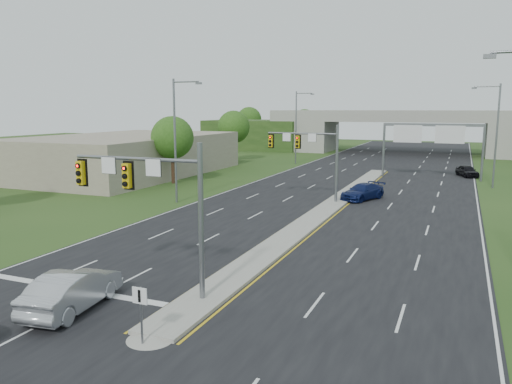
{
  "coord_description": "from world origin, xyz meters",
  "views": [
    {
      "loc": [
        10.15,
        -18.42,
        8.4
      ],
      "look_at": [
        -2.15,
        11.42,
        3.0
      ],
      "focal_mm": 35.0,
      "sensor_mm": 36.0,
      "label": 1
    }
  ],
  "objects_px": {
    "signal_mast_near": "(155,193)",
    "overpass": "(404,135)",
    "sign_gantry": "(431,136)",
    "car_far_c": "(467,171)",
    "car_far_b": "(362,192)",
    "keep_right_sign": "(141,306)",
    "car_silver": "(73,290)",
    "signal_mast_far": "(312,150)"
  },
  "relations": [
    {
      "from": "signal_mast_near",
      "to": "overpass",
      "type": "height_order",
      "value": "overpass"
    },
    {
      "from": "signal_mast_near",
      "to": "sign_gantry",
      "type": "relative_size",
      "value": 0.6
    },
    {
      "from": "sign_gantry",
      "to": "car_far_c",
      "type": "xyz_separation_m",
      "value": [
        4.32,
        3.86,
        -4.5
      ]
    },
    {
      "from": "sign_gantry",
      "to": "car_far_c",
      "type": "bearing_deg",
      "value": 41.8
    },
    {
      "from": "sign_gantry",
      "to": "car_far_b",
      "type": "relative_size",
      "value": 2.26
    },
    {
      "from": "keep_right_sign",
      "to": "sign_gantry",
      "type": "xyz_separation_m",
      "value": [
        6.68,
        49.45,
        3.72
      ]
    },
    {
      "from": "overpass",
      "to": "car_silver",
      "type": "xyz_separation_m",
      "value": [
        -4.61,
        -82.87,
        -2.68
      ]
    },
    {
      "from": "car_far_b",
      "to": "signal_mast_near",
      "type": "bearing_deg",
      "value": -75.45
    },
    {
      "from": "car_far_b",
      "to": "car_far_c",
      "type": "xyz_separation_m",
      "value": [
        9.13,
        21.06,
        -0.03
      ]
    },
    {
      "from": "sign_gantry",
      "to": "car_far_c",
      "type": "height_order",
      "value": "sign_gantry"
    },
    {
      "from": "keep_right_sign",
      "to": "car_far_b",
      "type": "xyz_separation_m",
      "value": [
        1.87,
        32.25,
        -0.75
      ]
    },
    {
      "from": "overpass",
      "to": "car_far_c",
      "type": "distance_m",
      "value": 33.22
    },
    {
      "from": "sign_gantry",
      "to": "car_silver",
      "type": "bearing_deg",
      "value": -103.29
    },
    {
      "from": "keep_right_sign",
      "to": "car_silver",
      "type": "relative_size",
      "value": 0.42
    },
    {
      "from": "car_far_c",
      "to": "sign_gantry",
      "type": "bearing_deg",
      "value": -159.58
    },
    {
      "from": "signal_mast_far",
      "to": "car_far_c",
      "type": "height_order",
      "value": "signal_mast_far"
    },
    {
      "from": "car_far_b",
      "to": "keep_right_sign",
      "type": "bearing_deg",
      "value": -70.31
    },
    {
      "from": "signal_mast_near",
      "to": "overpass",
      "type": "xyz_separation_m",
      "value": [
        2.26,
        80.07,
        -1.17
      ]
    },
    {
      "from": "car_far_b",
      "to": "overpass",
      "type": "bearing_deg",
      "value": 115.06
    },
    {
      "from": "overpass",
      "to": "car_far_c",
      "type": "xyz_separation_m",
      "value": [
        11.0,
        -31.22,
        -2.82
      ]
    },
    {
      "from": "signal_mast_far",
      "to": "signal_mast_near",
      "type": "bearing_deg",
      "value": -90.0
    },
    {
      "from": "keep_right_sign",
      "to": "car_silver",
      "type": "height_order",
      "value": "keep_right_sign"
    },
    {
      "from": "signal_mast_far",
      "to": "car_far_c",
      "type": "xyz_separation_m",
      "value": [
        13.26,
        23.85,
        -3.99
      ]
    },
    {
      "from": "car_silver",
      "to": "car_far_b",
      "type": "distance_m",
      "value": 31.27
    },
    {
      "from": "sign_gantry",
      "to": "car_silver",
      "type": "distance_m",
      "value": 49.3
    },
    {
      "from": "overpass",
      "to": "signal_mast_near",
      "type": "bearing_deg",
      "value": -91.62
    },
    {
      "from": "overpass",
      "to": "car_silver",
      "type": "distance_m",
      "value": 83.04
    },
    {
      "from": "overpass",
      "to": "car_silver",
      "type": "relative_size",
      "value": 15.45
    },
    {
      "from": "signal_mast_far",
      "to": "car_far_c",
      "type": "bearing_deg",
      "value": 60.92
    },
    {
      "from": "car_silver",
      "to": "car_far_c",
      "type": "bearing_deg",
      "value": -114.51
    },
    {
      "from": "signal_mast_near",
      "to": "keep_right_sign",
      "type": "height_order",
      "value": "signal_mast_near"
    },
    {
      "from": "keep_right_sign",
      "to": "signal_mast_near",
      "type": "bearing_deg",
      "value": 116.94
    },
    {
      "from": "sign_gantry",
      "to": "car_silver",
      "type": "height_order",
      "value": "sign_gantry"
    },
    {
      "from": "overpass",
      "to": "car_silver",
      "type": "height_order",
      "value": "overpass"
    },
    {
      "from": "sign_gantry",
      "to": "car_far_b",
      "type": "distance_m",
      "value": 18.41
    },
    {
      "from": "signal_mast_near",
      "to": "car_far_b",
      "type": "height_order",
      "value": "signal_mast_near"
    },
    {
      "from": "signal_mast_near",
      "to": "sign_gantry",
      "type": "bearing_deg",
      "value": 78.75
    },
    {
      "from": "signal_mast_near",
      "to": "car_far_c",
      "type": "xyz_separation_m",
      "value": [
        13.26,
        48.85,
        -3.99
      ]
    },
    {
      "from": "sign_gantry",
      "to": "car_silver",
      "type": "xyz_separation_m",
      "value": [
        -11.29,
        -47.79,
        -4.37
      ]
    },
    {
      "from": "signal_mast_near",
      "to": "keep_right_sign",
      "type": "relative_size",
      "value": 3.18
    },
    {
      "from": "signal_mast_far",
      "to": "overpass",
      "type": "bearing_deg",
      "value": 87.65
    },
    {
      "from": "keep_right_sign",
      "to": "overpass",
      "type": "relative_size",
      "value": 0.03
    }
  ]
}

